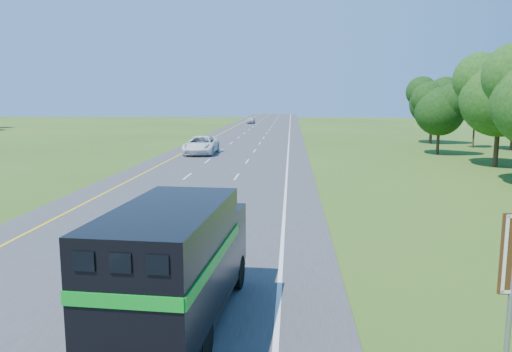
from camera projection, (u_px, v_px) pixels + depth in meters
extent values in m
cube|color=#38383A|center=(231.00, 157.00, 48.54)|extent=(15.00, 260.00, 0.04)
cube|color=yellow|center=(176.00, 157.00, 48.92)|extent=(0.15, 260.00, 0.01)
cube|color=white|center=(288.00, 158.00, 48.15)|extent=(0.15, 260.00, 0.01)
cylinder|color=black|center=(176.00, 269.00, 15.46)|extent=(0.39, 1.03, 1.01)
cylinder|color=black|center=(237.00, 272.00, 15.20)|extent=(0.39, 1.03, 1.01)
cylinder|color=black|center=(117.00, 335.00, 11.15)|extent=(0.39, 1.03, 1.01)
cylinder|color=black|center=(201.00, 341.00, 10.88)|extent=(0.39, 1.03, 1.01)
cube|color=black|center=(178.00, 306.00, 12.43)|extent=(2.71, 7.49, 0.26)
cube|color=black|center=(205.00, 236.00, 15.07)|extent=(2.36, 1.81, 1.75)
cube|color=black|center=(211.00, 215.00, 15.82)|extent=(2.02, 0.19, 0.55)
cube|color=black|center=(169.00, 261.00, 11.59)|extent=(2.66, 5.48, 2.53)
cube|color=#07911C|center=(122.00, 302.00, 8.94)|extent=(2.29, 0.19, 0.28)
cube|color=#07911C|center=(121.00, 253.00, 11.73)|extent=(0.40, 5.32, 0.28)
cube|color=#07911C|center=(218.00, 258.00, 11.41)|extent=(0.40, 5.32, 0.28)
cube|color=black|center=(84.00, 261.00, 8.93)|extent=(0.42, 0.07, 0.37)
cube|color=black|center=(120.00, 263.00, 8.83)|extent=(0.42, 0.07, 0.37)
cube|color=black|center=(158.00, 265.00, 8.74)|extent=(0.42, 0.07, 0.37)
imported|color=white|center=(201.00, 145.00, 51.23)|extent=(3.12, 6.64, 1.84)
imported|color=#ACACB3|center=(251.00, 120.00, 111.44)|extent=(1.69, 4.18, 1.42)
cylinder|color=gray|center=(510.00, 304.00, 10.07)|extent=(0.11, 0.11, 3.34)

